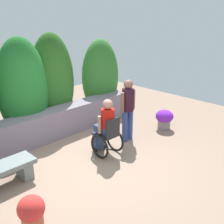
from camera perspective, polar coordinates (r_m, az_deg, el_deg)
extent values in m
plane|color=gray|center=(5.99, -3.01, -10.42)|extent=(11.29, 11.29, 0.00)
cube|color=slate|center=(7.09, -12.55, -2.48)|extent=(5.14, 0.52, 0.75)
ellipsoid|color=#216B29|center=(7.00, -18.50, 4.58)|extent=(1.31, 0.92, 2.58)
ellipsoid|color=#285E1F|center=(7.59, -12.53, 6.46)|extent=(1.27, 0.89, 2.62)
ellipsoid|color=#32752C|center=(8.52, -2.49, 7.50)|extent=(1.31, 0.92, 2.36)
cube|color=slate|center=(5.65, -18.23, -11.53)|extent=(0.20, 0.40, 0.34)
cube|color=black|center=(6.03, -1.03, -4.81)|extent=(0.40, 0.40, 0.06)
cube|color=black|center=(5.82, 0.19, -3.29)|extent=(0.40, 0.04, 0.40)
cube|color=black|center=(6.42, -3.00, -7.18)|extent=(0.28, 0.12, 0.03)
torus|color=black|center=(5.98, -2.68, -7.40)|extent=(0.05, 0.56, 0.56)
torus|color=black|center=(6.28, 0.57, -5.97)|extent=(0.05, 0.56, 0.56)
cylinder|color=black|center=(6.32, -3.52, -8.20)|extent=(0.03, 0.10, 0.10)
cylinder|color=black|center=(6.48, -1.65, -7.38)|extent=(0.03, 0.10, 0.10)
cube|color=navy|center=(6.05, -1.69, -3.58)|extent=(0.30, 0.40, 0.16)
cube|color=navy|center=(6.33, -2.91, -5.92)|extent=(0.26, 0.14, 0.43)
cylinder|color=#B71710|center=(5.88, -0.91, -1.68)|extent=(0.30, 0.30, 0.50)
cylinder|color=#AF7763|center=(5.83, -2.66, -2.75)|extent=(0.08, 0.08, 0.40)
cylinder|color=#AF7763|center=(6.07, -0.01, -1.76)|extent=(0.08, 0.08, 0.40)
sphere|color=#AF7763|center=(5.75, -0.93, 1.65)|extent=(0.22, 0.22, 0.22)
cylinder|color=navy|center=(6.69, 2.74, -3.12)|extent=(0.14, 0.14, 0.81)
cylinder|color=navy|center=(6.83, 3.87, -2.65)|extent=(0.14, 0.14, 0.81)
cylinder|color=black|center=(6.52, 3.43, 2.63)|extent=(0.30, 0.30, 0.56)
cylinder|color=brown|center=(6.39, 2.23, 2.01)|extent=(0.09, 0.09, 0.50)
cylinder|color=brown|center=(6.68, 4.57, 2.76)|extent=(0.09, 0.09, 0.50)
sphere|color=brown|center=(6.42, 3.50, 5.93)|extent=(0.22, 0.22, 0.22)
cylinder|color=gray|center=(7.67, 11.04, -2.52)|extent=(0.35, 0.35, 0.27)
ellipsoid|color=#0F3A27|center=(7.61, 11.13, -1.26)|extent=(0.39, 0.39, 0.13)
ellipsoid|color=purple|center=(7.59, 11.16, -0.89)|extent=(0.49, 0.49, 0.36)
cylinder|color=#BC5136|center=(4.42, -16.55, -21.70)|extent=(0.32, 0.32, 0.31)
ellipsoid|color=#36712F|center=(4.29, -16.83, -19.68)|extent=(0.35, 0.35, 0.14)
ellipsoid|color=red|center=(4.26, -16.92, -19.08)|extent=(0.40, 0.40, 0.39)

